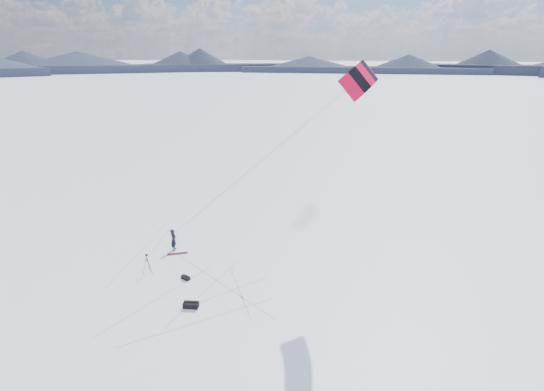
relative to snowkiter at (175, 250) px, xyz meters
The scene contains 9 objects.
ground 3.20m from the snowkiter, 65.38° to the right, with size 1800.00×1800.00×0.00m, color white.
horizon_hills 4.76m from the snowkiter, 65.38° to the right, with size 704.00×704.42×8.66m.
snow_tracks 3.68m from the snowkiter, 75.44° to the right, with size 17.62×14.39×0.01m.
snowkiter is the anchor object (origin of this frame).
snowboard 0.74m from the snowkiter, 34.08° to the right, with size 1.49×0.28×0.04m, color maroon.
tripod 3.63m from the snowkiter, 80.88° to the right, with size 0.58×0.65×1.44m.
gear_bag_a 7.70m from the snowkiter, 44.35° to the right, with size 0.98×0.70×0.40m.
gear_bag_b 4.49m from the snowkiter, 42.25° to the right, with size 0.66×0.41×0.28m.
power_kite 18.19m from the snowkiter, 11.96° to the left, with size 14.02×6.35×12.46m.
Camera 1 is at (16.84, -18.09, 14.03)m, focal length 26.00 mm.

